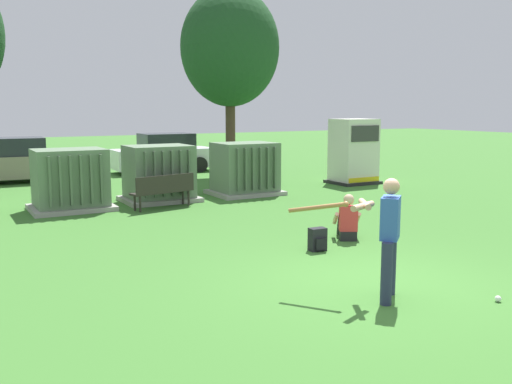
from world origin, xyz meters
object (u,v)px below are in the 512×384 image
(transformer_mid_west, at_px, (159,174))
(generator_enclosure, at_px, (354,152))
(parked_car_leftmost, at_px, (11,162))
(batter, at_px, (386,232))
(sports_ball, at_px, (498,299))
(transformer_west, at_px, (70,180))
(transformer_mid_east, at_px, (245,169))
(backpack, at_px, (318,240))
(park_bench, at_px, (164,189))
(seated_spectator, at_px, (347,221))
(parked_car_left_of_center, at_px, (164,154))

(transformer_mid_west, height_order, generator_enclosure, generator_enclosure)
(parked_car_leftmost, bearing_deg, batter, -79.07)
(generator_enclosure, distance_m, sports_ball, 12.64)
(sports_ball, relative_size, parked_car_leftmost, 0.02)
(transformer_west, xyz_separation_m, transformer_mid_east, (5.33, 0.14, 0.00))
(sports_ball, xyz_separation_m, backpack, (-0.54, 3.61, 0.17))
(transformer_mid_east, height_order, parked_car_leftmost, same)
(park_bench, height_order, backpack, park_bench)
(transformer_west, distance_m, generator_enclosure, 9.96)
(transformer_mid_west, distance_m, transformer_mid_east, 2.79)
(sports_ball, relative_size, backpack, 0.20)
(transformer_mid_east, relative_size, parked_car_leftmost, 0.49)
(transformer_mid_west, xyz_separation_m, seated_spectator, (1.74, -6.53, -0.41))
(park_bench, height_order, parked_car_leftmost, parked_car_leftmost)
(generator_enclosure, xyz_separation_m, parked_car_left_of_center, (-4.63, 6.81, -0.38))
(sports_ball, height_order, seated_spectator, seated_spectator)
(transformer_mid_west, relative_size, parked_car_leftmost, 0.49)
(park_bench, bearing_deg, backpack, -80.48)
(transformer_mid_west, relative_size, sports_ball, 23.33)
(generator_enclosure, distance_m, batter, 12.56)
(transformer_mid_east, xyz_separation_m, sports_ball, (-1.60, -10.55, -0.74))
(park_bench, distance_m, seated_spectator, 5.68)
(transformer_mid_east, relative_size, backpack, 4.77)
(transformer_mid_east, relative_size, seated_spectator, 2.18)
(generator_enclosure, relative_size, seated_spectator, 2.39)
(transformer_mid_west, bearing_deg, backpack, -84.72)
(generator_enclosure, height_order, parked_car_left_of_center, generator_enclosure)
(transformer_west, height_order, parked_car_leftmost, same)
(generator_enclosure, xyz_separation_m, seated_spectator, (-5.65, -6.86, -0.76))
(generator_enclosure, height_order, park_bench, generator_enclosure)
(transformer_mid_west, distance_m, generator_enclosure, 7.41)
(transformer_mid_west, bearing_deg, transformer_mid_east, -1.66)
(batter, height_order, parked_car_leftmost, batter)
(park_bench, height_order, batter, batter)
(batter, bearing_deg, sports_ball, -34.34)
(batter, xyz_separation_m, seated_spectator, (1.86, 3.20, -0.60))
(generator_enclosure, bearing_deg, backpack, -132.55)
(batter, relative_size, sports_ball, 19.33)
(batter, bearing_deg, parked_car_left_of_center, 80.29)
(batter, relative_size, backpack, 3.95)
(transformer_mid_east, height_order, seated_spectator, transformer_mid_east)
(park_bench, relative_size, seated_spectator, 1.91)
(park_bench, distance_m, sports_ball, 9.52)
(seated_spectator, distance_m, parked_car_leftmost, 14.08)
(parked_car_left_of_center, bearing_deg, backpack, -98.50)
(transformer_west, xyz_separation_m, parked_car_left_of_center, (5.31, 7.36, -0.04))
(transformer_west, xyz_separation_m, backpack, (3.20, -6.80, -0.57))
(park_bench, xyz_separation_m, parked_car_left_of_center, (3.08, 8.38, 0.22))
(sports_ball, xyz_separation_m, parked_car_left_of_center, (1.58, 17.77, 0.71))
(transformer_mid_west, xyz_separation_m, backpack, (0.65, -7.02, -0.57))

